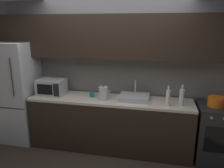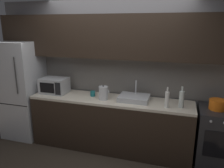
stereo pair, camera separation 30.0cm
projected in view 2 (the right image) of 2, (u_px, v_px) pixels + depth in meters
The scene contains 11 objects.
back_wall at pixel (115, 57), 3.79m from camera, with size 4.44×0.44×2.50m.
counter_run at pixel (110, 123), 3.80m from camera, with size 2.70×0.60×0.90m.
refrigerator at pixel (23, 90), 4.17m from camera, with size 0.68×0.69×1.80m.
oven_range at pixel (217, 138), 3.32m from camera, with size 0.60×0.62×0.90m.
microwave at pixel (54, 86), 3.96m from camera, with size 0.46×0.35×0.27m.
sink_basin at pixel (134, 98), 3.58m from camera, with size 0.48×0.38×0.30m.
kettle at pixel (103, 93), 3.61m from camera, with size 0.19×0.15×0.24m.
wine_bottle_white at pixel (167, 99), 3.26m from camera, with size 0.06×0.06×0.31m.
wine_bottle_clear at pixel (182, 99), 3.26m from camera, with size 0.07×0.07×0.32m.
mug_teal at pixel (93, 94), 3.80m from camera, with size 0.08×0.08×0.09m, color #19666B.
cooking_pot at pixel (218, 105), 3.20m from camera, with size 0.25×0.25×0.14m.
Camera 2 is at (1.06, -2.43, 2.09)m, focal length 35.58 mm.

